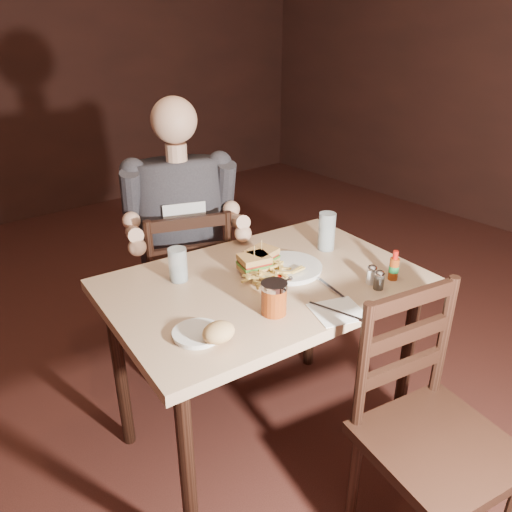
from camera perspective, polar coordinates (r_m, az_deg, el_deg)
room_shell at (r=1.62m, az=7.76°, el=16.84°), size 7.00×7.00×7.00m
main_table at (r=1.88m, az=0.97°, el=-5.15°), size 1.20×0.87×0.77m
chair_far at (r=2.44m, az=-8.07°, el=-3.91°), size 0.55×0.57×0.90m
chair_near at (r=1.73m, az=20.24°, el=-19.71°), size 0.50×0.53×0.91m
diner at (r=2.21m, az=-8.56°, el=6.00°), size 0.62×0.56×0.89m
dinner_plate at (r=1.90m, az=3.59°, el=-1.43°), size 0.28×0.28×0.01m
sandwich_left at (r=1.85m, az=-0.20°, el=-0.29°), size 0.13×0.11×0.10m
sandwich_right at (r=1.90m, az=0.64°, el=0.43°), size 0.13×0.11×0.10m
fries_pile at (r=1.82m, az=1.83°, el=-1.90°), size 0.27×0.20×0.04m
ketchup_dollop at (r=1.83m, az=2.50°, el=-2.17°), size 0.05×0.05×0.01m
glass_left at (r=1.83m, az=-8.91°, el=-0.98°), size 0.07×0.07×0.12m
glass_right at (r=2.07m, az=8.09°, el=2.80°), size 0.08×0.08×0.16m
hot_sauce at (r=1.88m, az=15.51°, el=-1.03°), size 0.04×0.04×0.11m
salt_shaker at (r=1.84m, az=13.06°, el=-2.14°), size 0.04×0.04×0.07m
pepper_shaker at (r=1.81m, az=13.88°, el=-2.73°), size 0.04×0.04×0.07m
syrup_dispenser at (r=1.61m, az=2.07°, el=-4.84°), size 0.10×0.10×0.11m
napkin at (r=1.66m, az=9.32°, el=-6.27°), size 0.20×0.20×0.00m
knife at (r=1.65m, az=9.07°, el=-6.26°), size 0.06×0.19×0.00m
fork at (r=1.79m, az=8.43°, el=-3.53°), size 0.05×0.17×0.01m
side_plate at (r=1.53m, az=-6.72°, el=-8.89°), size 0.16×0.16×0.01m
bread_roll at (r=1.47m, az=-4.30°, el=-8.69°), size 0.11×0.09×0.06m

